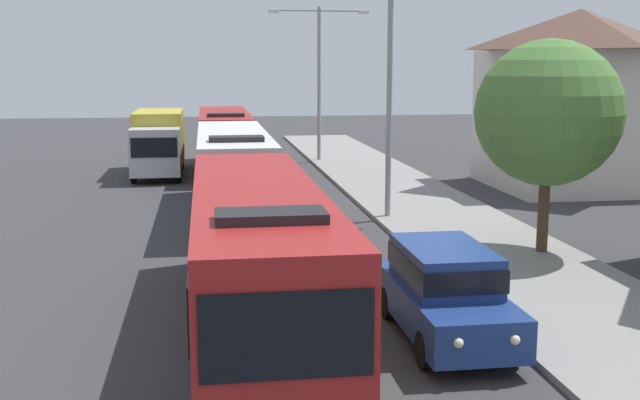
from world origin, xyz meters
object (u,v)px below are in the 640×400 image
bus_lead (257,252)px  white_suv (445,289)px  bus_middle (224,138)px  streetlamp_mid (390,76)px  bus_second_in_line (233,169)px  roadside_tree (548,113)px  box_truck_oncoming (159,141)px  streetlamp_far (319,68)px

bus_lead → white_suv: bearing=-14.5°
bus_middle → streetlamp_mid: bearing=-68.8°
bus_second_in_line → roadside_tree: 11.73m
box_truck_oncoming → roadside_tree: size_ratio=1.20×
white_suv → box_truck_oncoming: size_ratio=0.66×
box_truck_oncoming → streetlamp_mid: (8.70, -13.01, 3.37)m
streetlamp_mid → streetlamp_far: (0.00, 16.84, 0.21)m
bus_second_in_line → bus_lead: bearing=-90.0°
bus_second_in_line → bus_middle: same height
bus_lead → roadside_tree: 10.33m
bus_middle → box_truck_oncoming: 3.42m
streetlamp_mid → roadside_tree: streetlamp_mid is taller
bus_middle → box_truck_oncoming: (-3.30, -0.90, 0.01)m
white_suv → streetlamp_far: 29.30m
streetlamp_mid → bus_lead: bearing=-115.9°
bus_second_in_line → streetlamp_far: (5.40, 15.11, 3.60)m
bus_lead → white_suv: (3.70, -0.96, -0.66)m
bus_middle → white_suv: bus_middle is taller
bus_middle → streetlamp_mid: streetlamp_mid is taller
bus_second_in_line → box_truck_oncoming: bus_second_in_line is taller
bus_lead → roadside_tree: size_ratio=1.96×
bus_middle → roadside_tree: size_ratio=1.93×
bus_middle → streetlamp_far: size_ratio=1.38×
box_truck_oncoming → streetlamp_mid: bearing=-56.2°
roadside_tree → bus_lead: bearing=-148.6°
bus_lead → box_truck_oncoming: (-3.30, 24.15, 0.01)m
bus_middle → streetlamp_far: bearing=28.5°
bus_lead → white_suv: 3.88m
white_suv → roadside_tree: size_ratio=0.79×
bus_lead → bus_second_in_line: 12.87m
streetlamp_mid → bus_second_in_line: bearing=162.2°
white_suv → bus_lead: bearing=165.5°
streetlamp_mid → streetlamp_far: size_ratio=0.95×
box_truck_oncoming → streetlamp_far: (8.70, 3.83, 3.58)m
box_truck_oncoming → roadside_tree: bearing=-57.9°
white_suv → streetlamp_mid: size_ratio=0.59×
bus_lead → streetlamp_mid: streetlamp_mid is taller
streetlamp_far → bus_middle: bearing=-151.5°
roadside_tree → box_truck_oncoming: bearing=122.1°
bus_lead → streetlamp_far: (5.40, 27.98, 3.60)m
bus_lead → bus_middle: 25.04m
bus_lead → bus_second_in_line: bearing=90.0°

